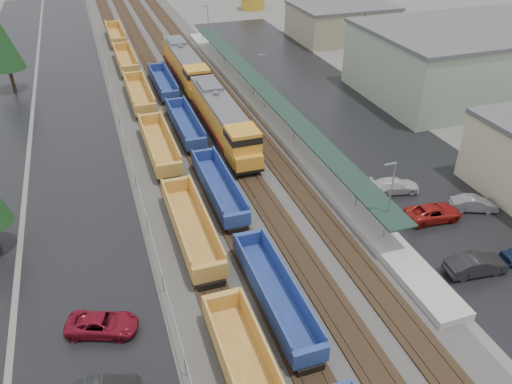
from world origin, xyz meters
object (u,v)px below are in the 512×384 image
at_px(well_string_yellow, 159,146).
at_px(parked_car_east_a, 476,265).
at_px(parked_car_west_c, 102,324).
at_px(parked_car_east_e, 474,204).
at_px(locomotive_lead, 223,120).
at_px(locomotive_trail, 186,66).
at_px(well_string_blue, 242,233).
at_px(parked_car_east_c, 395,186).
at_px(parked_car_east_b, 433,213).

xyz_separation_m(well_string_yellow, parked_car_east_a, (20.39, -28.21, -0.39)).
height_order(parked_car_west_c, parked_car_east_e, parked_car_east_e).
xyz_separation_m(locomotive_lead, locomotive_trail, (0.00, 21.00, 0.00)).
height_order(well_string_yellow, parked_car_east_e, well_string_yellow).
distance_m(well_string_blue, parked_car_east_c, 17.25).
bearing_deg(parked_car_east_e, locomotive_trail, 44.46).
bearing_deg(well_string_blue, locomotive_lead, 78.67).
height_order(locomotive_lead, parked_car_east_b, locomotive_lead).
bearing_deg(parked_car_east_a, parked_car_west_c, 89.03).
distance_m(locomotive_trail, parked_car_east_c, 40.17).
relative_size(locomotive_trail, parked_car_east_a, 4.33).
xyz_separation_m(locomotive_lead, well_string_blue, (-4.00, -19.96, -1.46)).
relative_size(well_string_yellow, parked_car_east_a, 22.67).
distance_m(locomotive_lead, parked_car_west_c, 30.94).
relative_size(parked_car_west_c, parked_car_east_b, 0.94).
distance_m(well_string_blue, parked_car_east_b, 17.85).
xyz_separation_m(well_string_yellow, parked_car_east_b, (21.70, -20.84, -0.48)).
bearing_deg(well_string_blue, locomotive_trail, 84.42).
distance_m(parked_car_west_c, parked_car_east_b, 30.15).
xyz_separation_m(parked_car_west_c, parked_car_east_b, (29.88, 4.02, 0.05)).
bearing_deg(parked_car_east_b, locomotive_lead, 36.25).
distance_m(parked_car_east_a, parked_car_east_c, 12.70).
distance_m(locomotive_lead, parked_car_east_b, 26.22).
bearing_deg(parked_car_west_c, parked_car_east_b, -61.98).
bearing_deg(parked_car_east_a, parked_car_east_c, 3.06).
relative_size(locomotive_lead, parked_car_east_a, 4.33).
bearing_deg(parked_car_east_a, parked_car_east_b, -4.32).
height_order(locomotive_trail, well_string_blue, locomotive_trail).
height_order(well_string_yellow, parked_car_east_b, well_string_yellow).
xyz_separation_m(well_string_blue, parked_car_east_c, (16.98, 3.00, -0.40)).
distance_m(locomotive_lead, well_string_yellow, 8.24).
height_order(parked_car_east_b, parked_car_east_e, parked_car_east_b).
relative_size(well_string_yellow, parked_car_east_e, 26.32).
xyz_separation_m(locomotive_lead, well_string_yellow, (-8.00, -1.44, -1.37)).
height_order(well_string_blue, parked_car_east_e, well_string_blue).
xyz_separation_m(locomotive_trail, parked_car_east_e, (18.29, -43.22, -1.87)).
height_order(parked_car_east_a, parked_car_east_b, parked_car_east_a).
distance_m(well_string_yellow, parked_car_east_a, 34.81).
bearing_deg(locomotive_trail, parked_car_east_e, -67.06).
distance_m(well_string_blue, parked_car_west_c, 13.74).
distance_m(parked_car_east_b, parked_car_east_e, 4.59).
xyz_separation_m(locomotive_lead, parked_car_east_e, (18.29, -22.22, -1.87)).
relative_size(locomotive_lead, well_string_blue, 0.24).
distance_m(parked_car_east_a, parked_car_east_b, 7.48).
xyz_separation_m(locomotive_lead, parked_car_east_b, (13.70, -22.28, -1.85)).
bearing_deg(locomotive_lead, well_string_blue, -101.33).
distance_m(parked_car_east_a, parked_car_east_e, 9.48).
bearing_deg(well_string_yellow, parked_car_east_c, -36.50).
distance_m(locomotive_lead, parked_car_east_e, 28.85).
height_order(locomotive_lead, parked_car_east_e, locomotive_lead).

